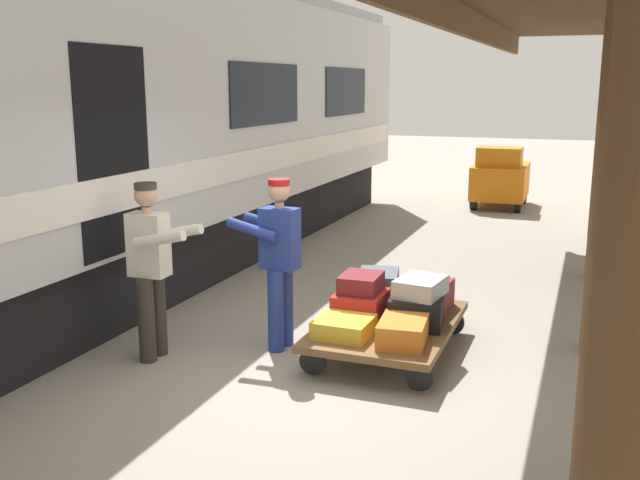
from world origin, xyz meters
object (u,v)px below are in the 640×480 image
at_px(suitcase_olive_duffel, 376,295).
at_px(baggage_tug, 500,178).
at_px(luggage_cart, 388,326).
at_px(suitcase_burgundy_valise, 428,296).
at_px(suitcase_red_plastic, 361,305).
at_px(suitcase_black_hardshell, 417,310).
at_px(porter_by_door, 151,265).
at_px(suitcase_yellow_case, 344,327).
at_px(suitcase_orange_carryall, 403,331).
at_px(porter_in_overalls, 278,258).
at_px(suitcase_gray_aluminum, 421,287).
at_px(suitcase_slate_roller, 378,279).
at_px(suitcase_maroon_trunk, 361,283).

relative_size(suitcase_olive_duffel, baggage_tug, 0.29).
distance_m(luggage_cart, suitcase_burgundy_valise, 0.62).
bearing_deg(suitcase_red_plastic, luggage_cart, 180.00).
bearing_deg(suitcase_black_hardshell, porter_by_door, 21.73).
height_order(suitcase_olive_duffel, suitcase_red_plastic, suitcase_red_plastic).
xyz_separation_m(luggage_cart, suitcase_red_plastic, (0.28, -0.00, 0.18)).
relative_size(suitcase_yellow_case, porter_by_door, 0.29).
height_order(suitcase_yellow_case, suitcase_orange_carryall, suitcase_orange_carryall).
bearing_deg(suitcase_olive_duffel, suitcase_orange_carryall, 117.97).
bearing_deg(luggage_cart, suitcase_black_hardshell, -180.00).
bearing_deg(luggage_cart, suitcase_orange_carryall, 117.97).
relative_size(suitcase_yellow_case, suitcase_burgundy_valise, 0.85).
bearing_deg(porter_in_overalls, suitcase_yellow_case, 160.46).
xyz_separation_m(suitcase_gray_aluminum, porter_by_door, (2.36, 0.96, 0.23)).
relative_size(luggage_cart, suitcase_red_plastic, 3.37).
height_order(porter_by_door, baggage_tug, porter_by_door).
distance_m(suitcase_yellow_case, suitcase_gray_aluminum, 0.86).
height_order(luggage_cart, suitcase_red_plastic, suitcase_red_plastic).
bearing_deg(luggage_cart, suitcase_olive_duffel, -62.03).
bearing_deg(porter_in_overalls, suitcase_black_hardshell, -169.54).
xyz_separation_m(suitcase_burgundy_valise, suitcase_gray_aluminum, (-0.02, 0.49, 0.23)).
xyz_separation_m(suitcase_black_hardshell, suitcase_red_plastic, (0.56, 0.00, -0.01)).
distance_m(suitcase_gray_aluminum, porter_in_overalls, 1.41).
bearing_deg(porter_in_overalls, suitcase_orange_carryall, 168.29).
bearing_deg(suitcase_burgundy_valise, suitcase_slate_roller, -1.22).
bearing_deg(suitcase_slate_roller, suitcase_burgundy_valise, 178.78).
distance_m(suitcase_olive_duffel, suitcase_burgundy_valise, 0.56).
xyz_separation_m(suitcase_slate_roller, porter_by_door, (1.80, 1.47, 0.34)).
bearing_deg(suitcase_slate_roller, porter_by_door, 39.21).
bearing_deg(suitcase_maroon_trunk, suitcase_red_plastic, 124.99).
relative_size(luggage_cart, suitcase_gray_aluminum, 3.70).
distance_m(suitcase_black_hardshell, suitcase_burgundy_valise, 0.52).
xyz_separation_m(luggage_cart, porter_in_overalls, (1.06, 0.25, 0.65)).
bearing_deg(suitcase_yellow_case, suitcase_gray_aluminum, -136.40).
bearing_deg(suitcase_yellow_case, suitcase_orange_carryall, 180.00).
height_order(suitcase_red_plastic, suitcase_yellow_case, suitcase_red_plastic).
distance_m(suitcase_yellow_case, porter_in_overalls, 0.98).
height_order(suitcase_black_hardshell, suitcase_maroon_trunk, suitcase_maroon_trunk).
relative_size(suitcase_black_hardshell, suitcase_slate_roller, 0.98).
xyz_separation_m(suitcase_red_plastic, baggage_tug, (-0.21, -9.08, 0.17)).
distance_m(suitcase_slate_roller, porter_in_overalls, 1.17).
relative_size(suitcase_gray_aluminum, suitcase_maroon_trunk, 1.14).
xyz_separation_m(suitcase_orange_carryall, porter_by_door, (2.34, 0.41, 0.50)).
distance_m(suitcase_olive_duffel, suitcase_red_plastic, 0.53).
bearing_deg(suitcase_orange_carryall, suitcase_black_hardshell, -90.00).
bearing_deg(suitcase_maroon_trunk, luggage_cart, 176.99).
bearing_deg(porter_by_door, luggage_cart, -155.66).
relative_size(suitcase_olive_duffel, suitcase_maroon_trunk, 1.12).
relative_size(suitcase_red_plastic, suitcase_maroon_trunk, 1.26).
relative_size(suitcase_red_plastic, suitcase_yellow_case, 1.14).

